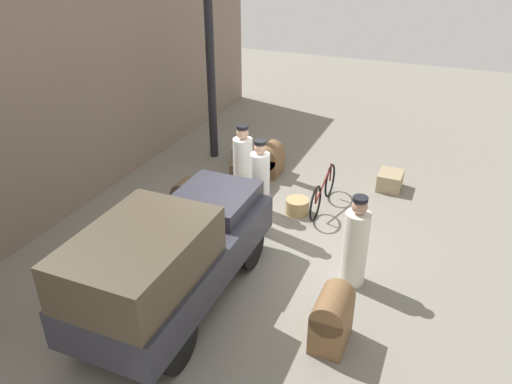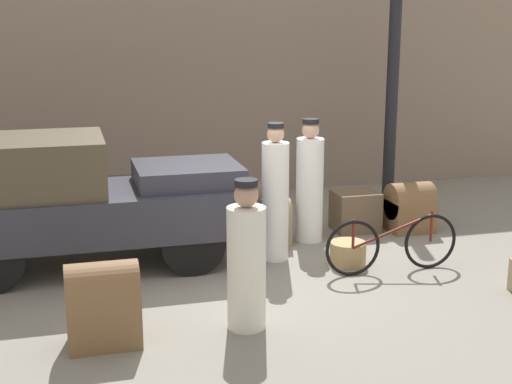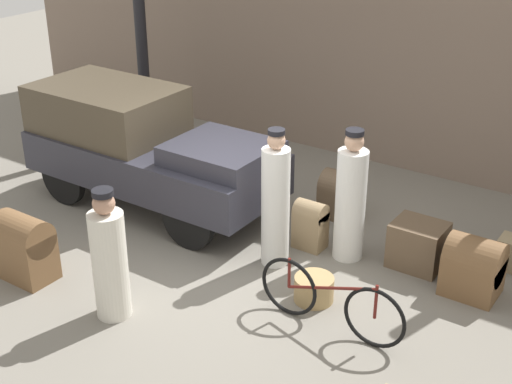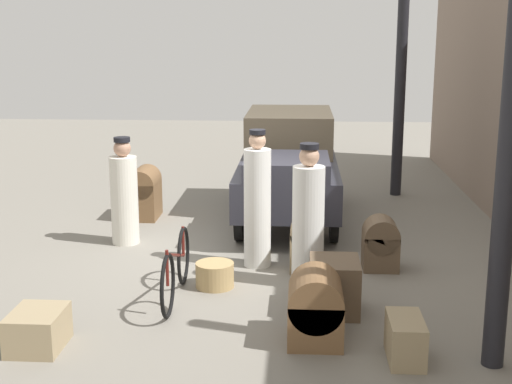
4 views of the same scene
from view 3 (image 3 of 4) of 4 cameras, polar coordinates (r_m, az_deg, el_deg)
name	(u,v)px [view 3 (image 3 of 4)]	position (r m, az deg, el deg)	size (l,w,h in m)	color
ground_plane	(235,259)	(9.40, -1.70, -5.37)	(30.00, 30.00, 0.00)	gray
station_building_facade	(381,30)	(11.89, 9.99, 12.65)	(16.00, 0.15, 4.50)	gray
canopy_pillar_left	(141,38)	(12.93, -9.17, 12.09)	(0.20, 0.20, 3.78)	black
truck	(142,144)	(10.62, -9.08, 3.79)	(3.88, 1.57, 1.72)	black
bicycle	(330,301)	(7.96, 5.96, -8.67)	(1.79, 0.04, 0.77)	black
wicker_basket	(314,289)	(8.54, 4.66, -7.72)	(0.47, 0.47, 0.31)	tan
porter_standing_middle	(275,203)	(8.93, 1.57, -0.92)	(0.36, 0.36, 1.84)	white
porter_with_bicycle	(110,260)	(8.14, -11.64, -5.37)	(0.40, 0.40, 1.59)	silver
porter_lifting_near_truck	(351,201)	(9.16, 7.57, -0.70)	(0.39, 0.39, 1.78)	white
suitcase_small_leather	(310,223)	(9.53, 4.37, -2.51)	(0.41, 0.31, 0.68)	#937A56
suitcase_black_upright	(418,245)	(9.35, 12.83, -4.14)	(0.66, 0.55, 0.60)	brown
trunk_umber_medium	(24,246)	(9.25, -18.06, -4.13)	(0.71, 0.47, 0.86)	brown
trunk_barrel_dark	(338,193)	(10.41, 6.58, -0.12)	(0.46, 0.46, 0.70)	brown
suitcase_tan_flat	(473,267)	(8.92, 17.00, -5.75)	(0.65, 0.55, 0.75)	brown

